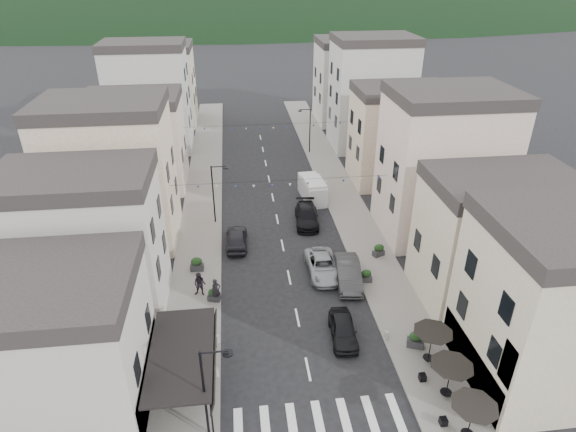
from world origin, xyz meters
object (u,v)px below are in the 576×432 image
pedestrian_b (200,284)px  parked_car_a (343,330)px  parked_car_b (348,273)px  pedestrian_a (216,291)px  delivery_van (312,189)px  parked_car_c (323,266)px  parked_car_e (237,238)px  parked_car_d (307,216)px

pedestrian_b → parked_car_a: bearing=-16.0°
parked_car_b → pedestrian_b: 11.65m
parked_car_a → parked_car_b: parked_car_b is taller
pedestrian_a → pedestrian_b: bearing=119.0°
parked_car_a → delivery_van: 21.59m
parked_car_a → parked_car_c: parked_car_c is taller
parked_car_e → pedestrian_b: pedestrian_b is taller
parked_car_c → delivery_van: delivery_van is taller
parked_car_b → delivery_van: (-0.39, 15.29, 0.34)m
parked_car_c → parked_car_e: size_ratio=1.13×
parked_car_a → parked_car_c: size_ratio=0.80×
parked_car_b → parked_car_e: parked_car_b is taller
parked_car_b → delivery_van: bearing=97.7°
parked_car_d → parked_car_e: 7.74m
pedestrian_a → parked_car_c: bearing=-5.8°
parked_car_a → parked_car_e: bearing=122.0°
parked_car_e → pedestrian_a: (-1.69, -8.02, 0.30)m
parked_car_b → pedestrian_b: (-11.64, -0.45, 0.25)m
parked_car_d → pedestrian_b: (-9.84, -10.58, 0.33)m
parked_car_d → delivery_van: (1.41, 5.16, 0.42)m
parked_car_d → pedestrian_a: 14.37m
parked_car_e → delivery_van: size_ratio=0.89×
pedestrian_a → pedestrian_b: (-1.24, 0.94, 0.01)m
parked_car_d → pedestrian_b: 14.45m
parked_car_b → parked_car_a: bearing=-99.9°
parked_car_d → pedestrian_a: size_ratio=2.74×
delivery_van → pedestrian_a: size_ratio=2.69×
parked_car_b → pedestrian_a: pedestrian_a is taller
parked_car_b → parked_car_e: size_ratio=1.12×
delivery_van → pedestrian_a: 19.45m
pedestrian_a → pedestrian_b: size_ratio=0.99×
parked_car_d → parked_car_e: size_ratio=1.15×
parked_car_a → parked_car_e: 14.62m
parked_car_d → parked_car_a: bearing=-85.1°
parked_car_a → parked_car_b: (1.80, 6.25, 0.14)m
parked_car_e → parked_car_c: bearing=145.1°
delivery_van → pedestrian_b: (-11.25, -15.74, -0.09)m
delivery_van → pedestrian_b: bearing=-131.0°
parked_car_e → pedestrian_b: 7.68m
pedestrian_a → pedestrian_b: 1.55m
delivery_van → parked_car_c: bearing=-101.2°
delivery_van → pedestrian_a: (-10.01, -16.67, -0.10)m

